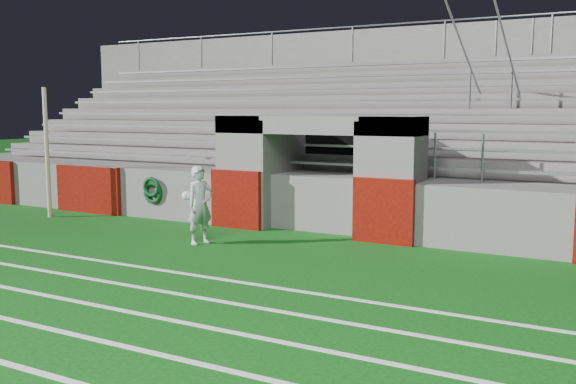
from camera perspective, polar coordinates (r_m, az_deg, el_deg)
The scene contains 5 objects.
ground at distance 11.63m, azimuth -5.16°, elevation -6.32°, with size 90.00×90.00×0.00m, color #0B470F.
field_post at distance 17.39m, azimuth -20.63°, elevation 3.27°, with size 0.11×0.11×3.30m, color #C1AB90.
stadium_structure at distance 18.50m, azimuth 8.68°, elevation 3.39°, with size 26.00×8.48×5.42m.
goalkeeper_with_ball at distance 13.23m, azimuth -7.84°, elevation -1.14°, with size 0.62×0.68×1.60m.
hose_coil at distance 16.36m, azimuth -11.97°, elevation 0.16°, with size 0.57×0.15×0.69m.
Camera 1 is at (6.31, -9.37, 2.74)m, focal length 40.00 mm.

